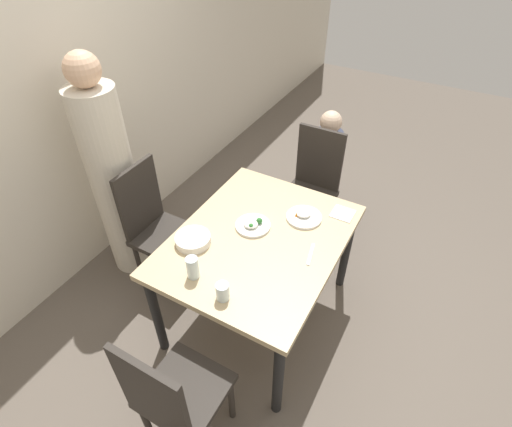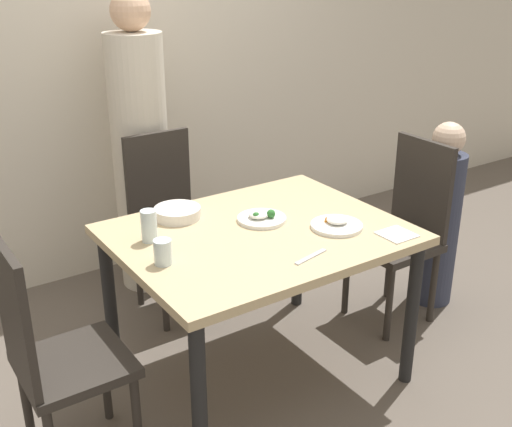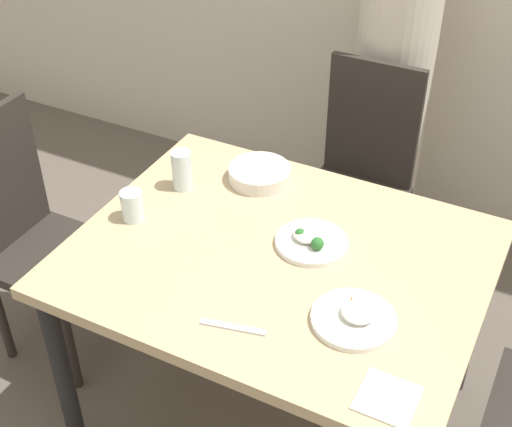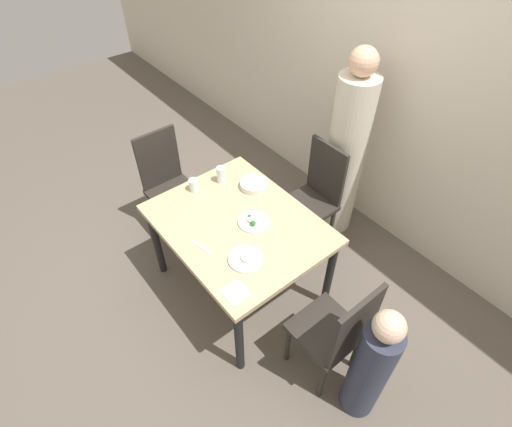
# 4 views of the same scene
# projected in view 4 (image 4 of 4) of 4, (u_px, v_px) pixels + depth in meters

# --- Properties ---
(ground_plane) EXTENTS (10.00, 10.00, 0.00)m
(ground_plane) POSITION_uv_depth(u_px,v_px,m) (241.00, 285.00, 3.37)
(ground_plane) COLOR #60564C
(wall_back) EXTENTS (10.00, 0.06, 2.70)m
(wall_back) POSITION_uv_depth(u_px,v_px,m) (390.00, 82.00, 3.10)
(wall_back) COLOR beige
(wall_back) RESTS_ON ground_plane
(dining_table) EXTENTS (1.23, 0.97, 0.76)m
(dining_table) POSITION_uv_depth(u_px,v_px,m) (239.00, 231.00, 2.90)
(dining_table) COLOR tan
(dining_table) RESTS_ON ground_plane
(chair_adult_spot) EXTENTS (0.40, 0.40, 0.99)m
(chair_adult_spot) POSITION_uv_depth(u_px,v_px,m) (315.00, 195.00, 3.39)
(chair_adult_spot) COLOR #2D2823
(chair_adult_spot) RESTS_ON ground_plane
(chair_child_spot) EXTENTS (0.40, 0.40, 0.99)m
(chair_child_spot) POSITION_uv_depth(u_px,v_px,m) (336.00, 332.00, 2.48)
(chair_child_spot) COLOR #2D2823
(chair_child_spot) RESTS_ON ground_plane
(chair_empty_left) EXTENTS (0.40, 0.40, 0.99)m
(chair_empty_left) POSITION_uv_depth(u_px,v_px,m) (168.00, 183.00, 3.51)
(chair_empty_left) COLOR #2D2823
(chair_empty_left) RESTS_ON ground_plane
(person_adult) EXTENTS (0.32, 0.32, 1.71)m
(person_adult) POSITION_uv_depth(u_px,v_px,m) (346.00, 155.00, 3.35)
(person_adult) COLOR beige
(person_adult) RESTS_ON ground_plane
(person_child) EXTENTS (0.23, 0.23, 1.06)m
(person_child) POSITION_uv_depth(u_px,v_px,m) (370.00, 368.00, 2.35)
(person_child) COLOR #33384C
(person_child) RESTS_ON ground_plane
(bowl_curry) EXTENTS (0.21, 0.21, 0.05)m
(bowl_curry) POSITION_uv_depth(u_px,v_px,m) (254.00, 184.00, 3.09)
(bowl_curry) COLOR silver
(bowl_curry) RESTS_ON dining_table
(plate_rice_adult) EXTENTS (0.23, 0.23, 0.05)m
(plate_rice_adult) POSITION_uv_depth(u_px,v_px,m) (246.00, 258.00, 2.59)
(plate_rice_adult) COLOR white
(plate_rice_adult) RESTS_ON dining_table
(plate_rice_child) EXTENTS (0.22, 0.22, 0.06)m
(plate_rice_child) POSITION_uv_depth(u_px,v_px,m) (253.00, 221.00, 2.83)
(plate_rice_child) COLOR white
(plate_rice_child) RESTS_ON dining_table
(glass_water_tall) EXTENTS (0.07, 0.07, 0.10)m
(glass_water_tall) POSITION_uv_depth(u_px,v_px,m) (194.00, 185.00, 3.05)
(glass_water_tall) COLOR silver
(glass_water_tall) RESTS_ON dining_table
(glass_water_short) EXTENTS (0.07, 0.07, 0.14)m
(glass_water_short) POSITION_uv_depth(u_px,v_px,m) (221.00, 175.00, 3.11)
(glass_water_short) COLOR silver
(glass_water_short) RESTS_ON dining_table
(napkin_folded) EXTENTS (0.14, 0.14, 0.01)m
(napkin_folded) POSITION_uv_depth(u_px,v_px,m) (236.00, 293.00, 2.41)
(napkin_folded) COLOR white
(napkin_folded) RESTS_ON dining_table
(fork_steel) EXTENTS (0.18, 0.06, 0.01)m
(fork_steel) POSITION_uv_depth(u_px,v_px,m) (201.00, 246.00, 2.67)
(fork_steel) COLOR silver
(fork_steel) RESTS_ON dining_table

